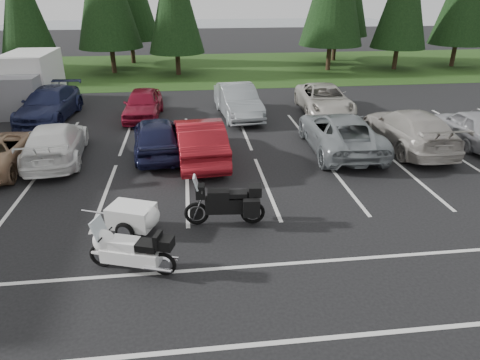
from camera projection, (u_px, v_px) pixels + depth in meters
name	position (u px, v px, depth m)	size (l,w,h in m)	color
ground	(172.00, 205.00, 13.44)	(120.00, 120.00, 0.00)	black
grass_strip	(179.00, 69.00, 35.10)	(80.00, 16.00, 0.01)	#1F3C13
lake_water	(208.00, 31.00, 63.52)	(70.00, 50.00, 0.02)	slate
box_truck	(27.00, 83.00, 23.25)	(2.40, 5.60, 2.90)	silver
stall_markings	(173.00, 179.00, 15.24)	(32.00, 16.00, 0.01)	silver
conifer_3	(20.00, 1.00, 29.42)	(3.87, 3.87, 9.02)	#332316
car_near_3	(55.00, 142.00, 16.59)	(2.05, 5.04, 1.46)	white
car_near_4	(156.00, 136.00, 17.16)	(1.83, 4.55, 1.55)	#161939
car_near_5	(199.00, 140.00, 16.59)	(1.75, 5.03, 1.66)	maroon
car_near_6	(340.00, 132.00, 17.57)	(2.59, 5.61, 1.56)	gray
car_near_7	(409.00, 129.00, 17.87)	(2.27, 5.58, 1.62)	#ADA79F
car_near_8	(471.00, 126.00, 18.40)	(1.76, 4.36, 1.49)	#A4A4A8
car_far_1	(49.00, 104.00, 21.67)	(2.19, 5.40, 1.57)	#1C2248
car_far_2	(143.00, 104.00, 21.89)	(1.76, 4.37, 1.49)	maroon
car_far_3	(238.00, 101.00, 22.11)	(1.73, 4.96, 1.64)	gray
car_far_4	(324.00, 100.00, 22.76)	(2.44, 5.29, 1.47)	#B6B2A7
touring_motorcycle	(131.00, 247.00, 10.07)	(2.45, 0.75, 1.36)	white
cargo_trailer	(132.00, 218.00, 11.84)	(1.75, 0.99, 0.81)	white
adventure_motorcycle	(224.00, 200.00, 12.05)	(2.55, 0.89, 1.55)	black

